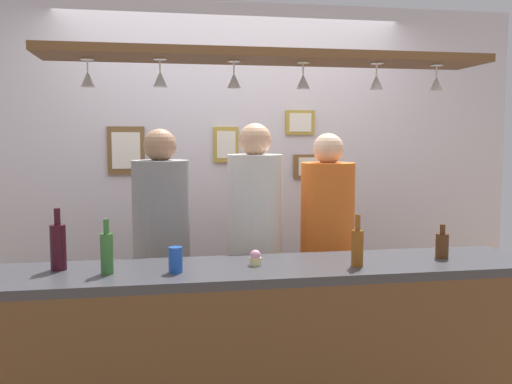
# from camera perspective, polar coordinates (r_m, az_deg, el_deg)

# --- Properties ---
(back_wall) EXTENTS (4.40, 0.06, 2.60)m
(back_wall) POSITION_cam_1_polar(r_m,az_deg,el_deg) (4.21, -2.40, 1.16)
(back_wall) COLOR silver
(back_wall) RESTS_ON ground_plane
(bar_counter) EXTENTS (2.70, 0.55, 0.99)m
(bar_counter) POSITION_cam_1_polar(r_m,az_deg,el_deg) (2.79, 2.25, -14.47)
(bar_counter) COLOR #38383D
(bar_counter) RESTS_ON ground_plane
(overhead_glass_rack) EXTENTS (2.20, 0.36, 0.04)m
(overhead_glass_rack) POSITION_cam_1_polar(r_m,az_deg,el_deg) (2.85, 1.46, 13.49)
(overhead_glass_rack) COLOR brown
(hanging_wineglass_far_left) EXTENTS (0.07, 0.07, 0.13)m
(hanging_wineglass_far_left) POSITION_cam_1_polar(r_m,az_deg,el_deg) (2.86, -16.65, 10.97)
(hanging_wineglass_far_left) COLOR silver
(hanging_wineglass_far_left) RESTS_ON overhead_glass_rack
(hanging_wineglass_left) EXTENTS (0.07, 0.07, 0.13)m
(hanging_wineglass_left) POSITION_cam_1_polar(r_m,az_deg,el_deg) (2.78, -9.67, 11.29)
(hanging_wineglass_left) COLOR silver
(hanging_wineglass_left) RESTS_ON overhead_glass_rack
(hanging_wineglass_center_left) EXTENTS (0.07, 0.07, 0.13)m
(hanging_wineglass_center_left) POSITION_cam_1_polar(r_m,az_deg,el_deg) (2.81, -2.25, 11.28)
(hanging_wineglass_center_left) COLOR silver
(hanging_wineglass_center_left) RESTS_ON overhead_glass_rack
(hanging_wineglass_center) EXTENTS (0.07, 0.07, 0.13)m
(hanging_wineglass_center) POSITION_cam_1_polar(r_m,az_deg,el_deg) (2.87, 4.78, 11.16)
(hanging_wineglass_center) COLOR silver
(hanging_wineglass_center) RESTS_ON overhead_glass_rack
(hanging_wineglass_center_right) EXTENTS (0.07, 0.07, 0.13)m
(hanging_wineglass_center_right) POSITION_cam_1_polar(r_m,az_deg,el_deg) (2.95, 12.08, 10.90)
(hanging_wineglass_center_right) COLOR silver
(hanging_wineglass_center_right) RESTS_ON overhead_glass_rack
(hanging_wineglass_right) EXTENTS (0.07, 0.07, 0.13)m
(hanging_wineglass_right) POSITION_cam_1_polar(r_m,az_deg,el_deg) (3.10, 17.77, 10.49)
(hanging_wineglass_right) COLOR silver
(hanging_wineglass_right) RESTS_ON overhead_glass_rack
(person_left_grey_shirt) EXTENTS (0.34, 0.34, 1.67)m
(person_left_grey_shirt) POSITION_cam_1_polar(r_m,az_deg,el_deg) (3.45, -9.54, -4.76)
(person_left_grey_shirt) COLOR #2D334C
(person_left_grey_shirt) RESTS_ON ground_plane
(person_middle_white_patterned_shirt) EXTENTS (0.34, 0.34, 1.71)m
(person_middle_white_patterned_shirt) POSITION_cam_1_polar(r_m,az_deg,el_deg) (3.50, -0.11, -4.16)
(person_middle_white_patterned_shirt) COLOR #2D334C
(person_middle_white_patterned_shirt) RESTS_ON ground_plane
(person_right_orange_shirt) EXTENTS (0.34, 0.34, 1.65)m
(person_right_orange_shirt) POSITION_cam_1_polar(r_m,az_deg,el_deg) (3.62, 7.21, -4.52)
(person_right_orange_shirt) COLOR #2D334C
(person_right_orange_shirt) RESTS_ON ground_plane
(bottle_beer_green_import) EXTENTS (0.06, 0.06, 0.26)m
(bottle_beer_green_import) POSITION_cam_1_polar(r_m,az_deg,el_deg) (2.73, -14.85, -5.90)
(bottle_beer_green_import) COLOR #336B2D
(bottle_beer_green_import) RESTS_ON bar_counter
(bottle_beer_amber_tall) EXTENTS (0.06, 0.06, 0.26)m
(bottle_beer_amber_tall) POSITION_cam_1_polar(r_m,az_deg,el_deg) (2.84, 10.21, -5.43)
(bottle_beer_amber_tall) COLOR brown
(bottle_beer_amber_tall) RESTS_ON bar_counter
(bottle_beer_brown_stubby) EXTENTS (0.07, 0.07, 0.18)m
(bottle_beer_brown_stubby) POSITION_cam_1_polar(r_m,az_deg,el_deg) (3.15, 18.31, -5.09)
(bottle_beer_brown_stubby) COLOR #512D14
(bottle_beer_brown_stubby) RESTS_ON bar_counter
(bottle_wine_dark_red) EXTENTS (0.08, 0.08, 0.30)m
(bottle_wine_dark_red) POSITION_cam_1_polar(r_m,az_deg,el_deg) (2.88, -19.38, -5.14)
(bottle_wine_dark_red) COLOR #380F19
(bottle_wine_dark_red) RESTS_ON bar_counter
(drink_can) EXTENTS (0.07, 0.07, 0.12)m
(drink_can) POSITION_cam_1_polar(r_m,az_deg,el_deg) (2.71, -8.14, -6.80)
(drink_can) COLOR #1E4CB2
(drink_can) RESTS_ON bar_counter
(cupcake) EXTENTS (0.06, 0.06, 0.08)m
(cupcake) POSITION_cam_1_polar(r_m,az_deg,el_deg) (2.83, -0.06, -6.71)
(cupcake) COLOR beige
(cupcake) RESTS_ON bar_counter
(picture_frame_caricature) EXTENTS (0.26, 0.02, 0.34)m
(picture_frame_caricature) POSITION_cam_1_polar(r_m,az_deg,el_deg) (4.12, -13.00, 4.11)
(picture_frame_caricature) COLOR brown
(picture_frame_caricature) RESTS_ON back_wall
(picture_frame_crest) EXTENTS (0.18, 0.02, 0.26)m
(picture_frame_crest) POSITION_cam_1_polar(r_m,az_deg,el_deg) (4.15, -3.04, 4.80)
(picture_frame_crest) COLOR #B29338
(picture_frame_crest) RESTS_ON back_wall
(picture_frame_lower_pair) EXTENTS (0.30, 0.02, 0.18)m
(picture_frame_lower_pair) POSITION_cam_1_polar(r_m,az_deg,el_deg) (4.29, 5.79, 2.59)
(picture_frame_lower_pair) COLOR brown
(picture_frame_lower_pair) RESTS_ON back_wall
(picture_frame_upper_small) EXTENTS (0.22, 0.02, 0.18)m
(picture_frame_upper_small) POSITION_cam_1_polar(r_m,az_deg,el_deg) (4.26, 4.48, 7.03)
(picture_frame_upper_small) COLOR #B29338
(picture_frame_upper_small) RESTS_ON back_wall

